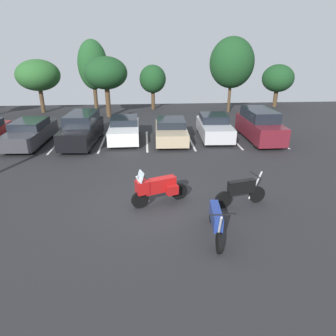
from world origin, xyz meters
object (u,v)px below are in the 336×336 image
(car_charcoal, at_px, (30,133))
(car_white, at_px, (124,129))
(car_silver, at_px, (214,127))
(motorcycle_touring, at_px, (158,188))
(motorcycle_third, at_px, (216,220))
(car_maroon, at_px, (260,125))
(car_tan, at_px, (171,131))
(car_black, at_px, (82,129))
(motorcycle_second, at_px, (241,191))

(car_charcoal, bearing_deg, car_white, 5.49)
(car_charcoal, height_order, car_silver, car_silver)
(motorcycle_touring, bearing_deg, car_charcoal, 132.33)
(motorcycle_third, height_order, car_charcoal, car_charcoal)
(car_white, relative_size, car_maroon, 0.90)
(car_tan, xyz_separation_m, car_maroon, (5.77, -0.12, 0.27))
(car_charcoal, height_order, car_black, car_black)
(car_white, bearing_deg, car_silver, -0.25)
(motorcycle_touring, height_order, car_maroon, car_maroon)
(motorcycle_touring, distance_m, car_black, 9.29)
(motorcycle_third, distance_m, car_maroon, 11.75)
(car_white, distance_m, car_maroon, 8.79)
(car_charcoal, relative_size, car_maroon, 1.02)
(motorcycle_second, xyz_separation_m, motorcycle_third, (-1.43, -1.98, 0.00))
(motorcycle_third, relative_size, car_tan, 0.53)
(car_tan, bearing_deg, car_silver, 9.19)
(car_white, bearing_deg, car_charcoal, -174.51)
(car_charcoal, bearing_deg, car_maroon, -0.26)
(car_white, relative_size, car_silver, 0.98)
(car_maroon, bearing_deg, motorcycle_second, -113.91)
(motorcycle_second, bearing_deg, car_maroon, 66.09)
(motorcycle_touring, bearing_deg, car_black, 118.04)
(car_white, height_order, car_tan, car_white)
(motorcycle_second, xyz_separation_m, car_charcoal, (-10.74, 8.61, 0.16))
(motorcycle_touring, distance_m, motorcycle_second, 3.20)
(motorcycle_second, relative_size, motorcycle_third, 0.90)
(motorcycle_second, height_order, motorcycle_third, motorcycle_second)
(motorcycle_second, bearing_deg, car_tan, 102.85)
(car_white, height_order, car_silver, car_silver)
(car_white, distance_m, car_silver, 5.92)
(motorcycle_second, bearing_deg, motorcycle_touring, 174.28)
(motorcycle_third, bearing_deg, car_black, 120.22)
(motorcycle_touring, height_order, car_white, motorcycle_touring)
(motorcycle_touring, height_order, motorcycle_second, motorcycle_touring)
(car_maroon, bearing_deg, motorcycle_touring, -130.26)
(motorcycle_third, bearing_deg, car_maroon, 63.60)
(motorcycle_second, bearing_deg, car_black, 131.55)
(motorcycle_touring, distance_m, car_maroon, 10.79)
(car_charcoal, bearing_deg, car_black, -1.82)
(car_tan, distance_m, car_silver, 2.97)
(car_charcoal, height_order, car_tan, car_charcoal)
(car_maroon, bearing_deg, car_tan, 178.80)
(motorcycle_second, relative_size, car_black, 0.42)
(motorcycle_third, distance_m, car_silver, 11.37)
(motorcycle_second, bearing_deg, motorcycle_third, -125.99)
(car_black, bearing_deg, motorcycle_third, -59.78)
(car_white, bearing_deg, motorcycle_second, -61.53)
(motorcycle_third, distance_m, car_tan, 10.66)
(car_tan, height_order, car_silver, car_silver)
(car_silver, bearing_deg, car_white, 179.75)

